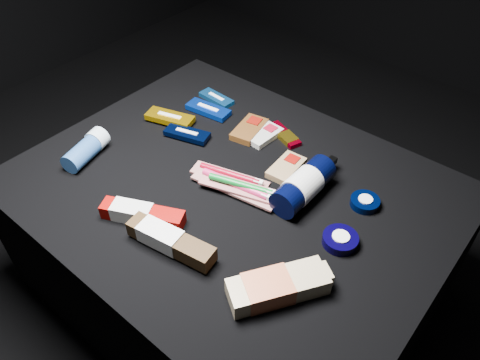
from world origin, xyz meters
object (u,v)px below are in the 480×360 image
Objects in this scene: bodywash_bottle at (276,287)px; deodorant_stick at (87,149)px; lotion_bottle at (303,186)px; toothpaste_carton_red at (139,214)px.

deodorant_stick is at bearing -148.85° from bodywash_bottle.
deodorant_stick reaches higher than bodywash_bottle.
lotion_bottle is 0.37m from toothpaste_carton_red.
lotion_bottle is at bearing 9.43° from deodorant_stick.
deodorant_stick is (-0.49, -0.23, -0.01)m from lotion_bottle.
toothpaste_carton_red is (0.26, -0.06, -0.01)m from deodorant_stick.
lotion_bottle is 1.11× the size of bodywash_bottle.
lotion_bottle reaches higher than bodywash_bottle.
lotion_bottle is 1.19× the size of toothpaste_carton_red.
deodorant_stick is 0.27m from toothpaste_carton_red.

